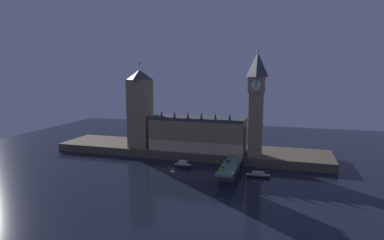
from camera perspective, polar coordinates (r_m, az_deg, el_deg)
ground_plane at (r=228.62m, az=-3.50°, el=-8.48°), size 400.00×400.00×0.00m
embankment at (r=263.37m, az=-0.57°, el=-5.45°), size 220.00×42.00×6.32m
parliament_hall at (r=249.89m, az=1.03°, el=-2.44°), size 73.92×21.77×31.19m
clock_tower at (r=233.21m, az=11.37°, el=3.39°), size 11.83×11.94×76.00m
victoria_tower at (r=262.60m, az=-9.20°, el=2.04°), size 16.62×16.62×68.31m
bridge at (r=212.12m, az=6.78°, el=-8.46°), size 10.58×46.00×7.34m
car_northbound_lead at (r=217.22m, az=6.46°, el=-7.24°), size 1.90×4.39×1.40m
car_northbound_trail at (r=200.24m, az=5.53°, el=-8.58°), size 2.09×4.22×1.53m
pedestrian_near_rail at (r=205.46m, az=5.17°, el=-8.05°), size 0.38×0.38×1.85m
pedestrian_mid_walk at (r=211.00m, az=8.08°, el=-7.65°), size 0.38×0.38×1.86m
street_lamp_near at (r=197.37m, az=4.61°, el=-7.82°), size 1.34×0.60×6.42m
street_lamp_mid at (r=209.60m, az=8.18°, el=-6.89°), size 1.34×0.60×6.52m
street_lamp_far at (r=225.12m, az=6.19°, el=-5.65°), size 1.34×0.60×7.26m
boat_upstream at (r=228.84m, az=-1.64°, el=-7.99°), size 13.24×5.71×4.83m
boat_downstream at (r=213.04m, az=11.69°, el=-9.57°), size 17.00×6.05×3.51m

